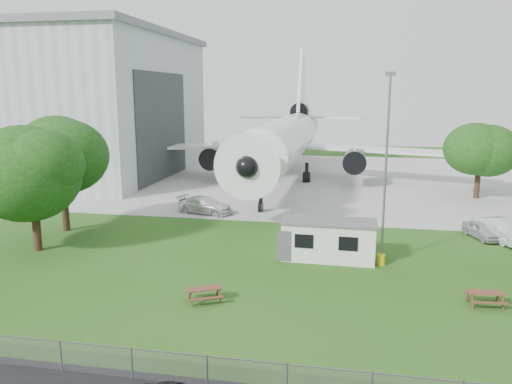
% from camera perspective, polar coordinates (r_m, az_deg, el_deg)
% --- Properties ---
extents(ground, '(160.00, 160.00, 0.00)m').
position_cam_1_polar(ground, '(28.63, -2.12, -11.04)').
color(ground, '#386523').
extents(concrete_apron, '(120.00, 46.00, 0.03)m').
position_cam_1_polar(concrete_apron, '(65.00, 5.32, 1.65)').
color(concrete_apron, '#B7B7B2').
rests_on(concrete_apron, ground).
extents(hangar, '(43.00, 31.00, 18.55)m').
position_cam_1_polar(hangar, '(75.83, -25.01, 9.17)').
color(hangar, '#B2B7BC').
rests_on(hangar, ground).
extents(airliner, '(46.36, 47.73, 17.69)m').
position_cam_1_polar(airliner, '(62.42, 3.39, 6.14)').
color(airliner, white).
rests_on(airliner, ground).
extents(site_cabin, '(6.78, 2.83, 2.62)m').
position_cam_1_polar(site_cabin, '(33.48, 8.33, -5.42)').
color(site_cabin, silver).
rests_on(site_cabin, ground).
extents(picnic_west, '(2.28, 2.14, 0.76)m').
position_cam_1_polar(picnic_west, '(27.21, -5.85, -12.34)').
color(picnic_west, brown).
rests_on(picnic_west, ground).
extents(picnic_east, '(1.92, 1.65, 0.76)m').
position_cam_1_polar(picnic_east, '(29.13, 24.65, -11.72)').
color(picnic_east, brown).
rests_on(picnic_east, ground).
extents(fence, '(58.00, 0.04, 1.30)m').
position_cam_1_polar(fence, '(20.49, -8.44, -20.93)').
color(fence, gray).
rests_on(fence, ground).
extents(lamp_mast, '(0.16, 0.16, 12.00)m').
position_cam_1_polar(lamp_mast, '(32.45, 14.59, 2.29)').
color(lamp_mast, slate).
rests_on(lamp_mast, ground).
extents(tree_west_big, '(7.32, 7.32, 9.85)m').
position_cam_1_polar(tree_west_big, '(41.83, -21.40, 4.08)').
color(tree_west_big, '#382619').
rests_on(tree_west_big, ground).
extents(tree_west_small, '(7.32, 7.32, 9.23)m').
position_cam_1_polar(tree_west_small, '(37.26, -24.26, 2.10)').
color(tree_west_small, '#382619').
rests_on(tree_west_small, ground).
extents(tree_far_apron, '(6.36, 6.36, 7.89)m').
position_cam_1_polar(tree_far_apron, '(56.33, 24.21, 4.02)').
color(tree_far_apron, '#382619').
rests_on(tree_far_apron, ground).
extents(car_ne_hatch, '(2.66, 4.02, 1.27)m').
position_cam_1_polar(car_ne_hatch, '(41.52, 24.44, -4.01)').
color(car_ne_hatch, '#A8ABB0').
rests_on(car_ne_hatch, ground).
extents(car_ne_sedan, '(3.51, 5.14, 1.61)m').
position_cam_1_polar(car_ne_sedan, '(41.43, 26.06, -3.95)').
color(car_ne_sedan, white).
rests_on(car_ne_sedan, ground).
extents(car_apron_van, '(5.55, 3.35, 1.51)m').
position_cam_1_polar(car_apron_van, '(45.80, -5.86, -1.52)').
color(car_apron_van, white).
rests_on(car_apron_van, ground).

